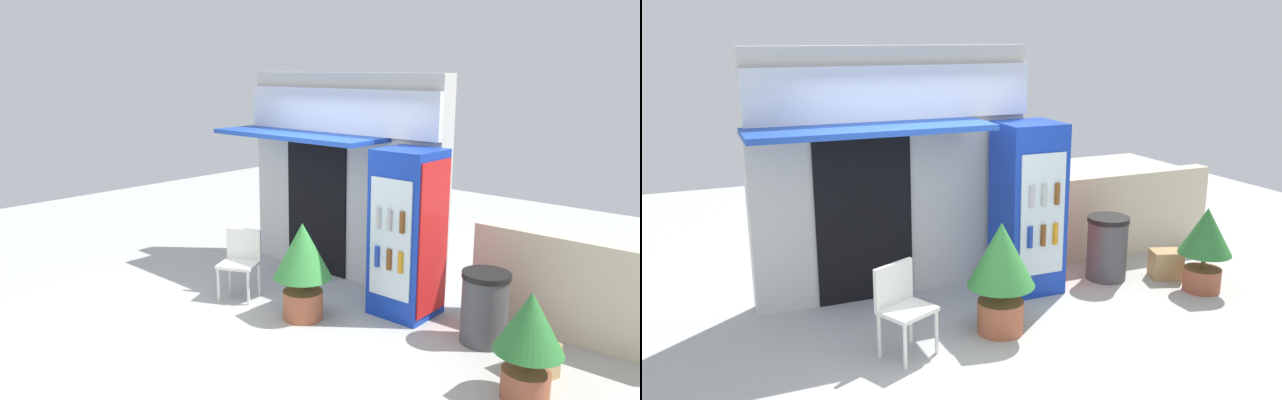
{
  "view_description": "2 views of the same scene",
  "coord_description": "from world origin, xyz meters",
  "views": [
    {
      "loc": [
        4.87,
        -4.48,
        2.85
      ],
      "look_at": [
        0.37,
        0.52,
        1.34
      ],
      "focal_mm": 33.25,
      "sensor_mm": 36.0,
      "label": 1
    },
    {
      "loc": [
        -2.32,
        -5.19,
        2.9
      ],
      "look_at": [
        0.22,
        0.7,
        1.26
      ],
      "focal_mm": 36.48,
      "sensor_mm": 36.0,
      "label": 2
    }
  ],
  "objects": [
    {
      "name": "storefront_building",
      "position": [
        -0.24,
        1.63,
        1.46
      ],
      "size": [
        3.2,
        1.07,
        2.79
      ],
      "color": "silver",
      "rests_on": "ground"
    },
    {
      "name": "ground",
      "position": [
        0.0,
        0.0,
        0.0
      ],
      "size": [
        16.0,
        16.0,
        0.0
      ],
      "primitive_type": "plane",
      "color": "#B2B2AD"
    },
    {
      "name": "cardboard_box",
      "position": [
        2.95,
        0.72,
        0.17
      ],
      "size": [
        0.43,
        0.38,
        0.35
      ],
      "primitive_type": "cube",
      "rotation": [
        0.0,
        0.0,
        -0.33
      ],
      "color": "tan",
      "rests_on": "ground"
    },
    {
      "name": "stone_boundary_wall",
      "position": [
        3.08,
        1.69,
        0.56
      ],
      "size": [
        2.54,
        0.23,
        1.12
      ],
      "primitive_type": "cube",
      "color": "beige",
      "rests_on": "ground"
    },
    {
      "name": "trash_bin",
      "position": [
        2.27,
        0.99,
        0.39
      ],
      "size": [
        0.51,
        0.51,
        0.78
      ],
      "color": "#47474C",
      "rests_on": "ground"
    },
    {
      "name": "potted_plant_curbside",
      "position": [
        3.06,
        0.22,
        0.61
      ],
      "size": [
        0.61,
        0.61,
        1.0
      ],
      "color": "#995138",
      "rests_on": "ground"
    },
    {
      "name": "potted_plant_near_shop",
      "position": [
        0.41,
        0.18,
        0.69
      ],
      "size": [
        0.68,
        0.68,
        1.14
      ],
      "color": "#AD5B3D",
      "rests_on": "ground"
    },
    {
      "name": "drink_cooler",
      "position": [
        1.22,
        1.09,
        0.98
      ],
      "size": [
        0.7,
        0.72,
        1.96
      ],
      "color": "#1438B2",
      "rests_on": "ground"
    },
    {
      "name": "plastic_chair",
      "position": [
        -0.63,
        0.14,
        0.51
      ],
      "size": [
        0.58,
        0.55,
        0.86
      ],
      "color": "white",
      "rests_on": "ground"
    }
  ]
}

